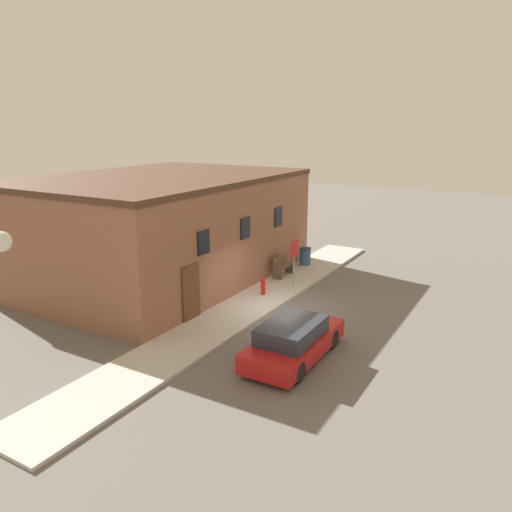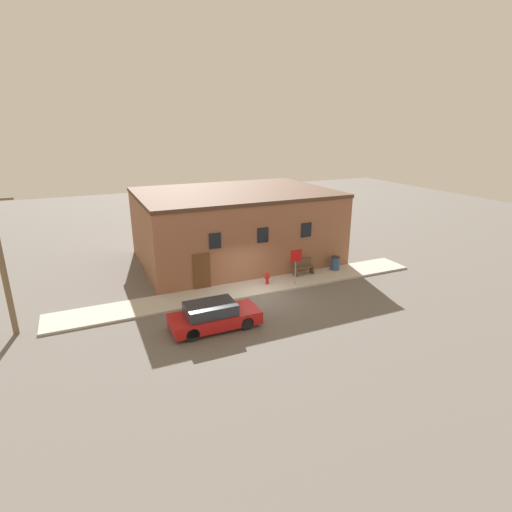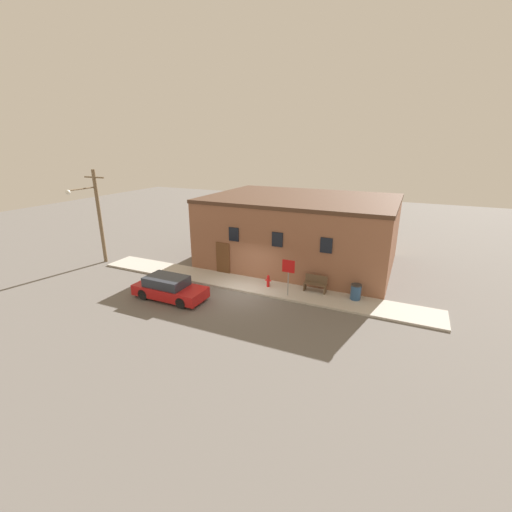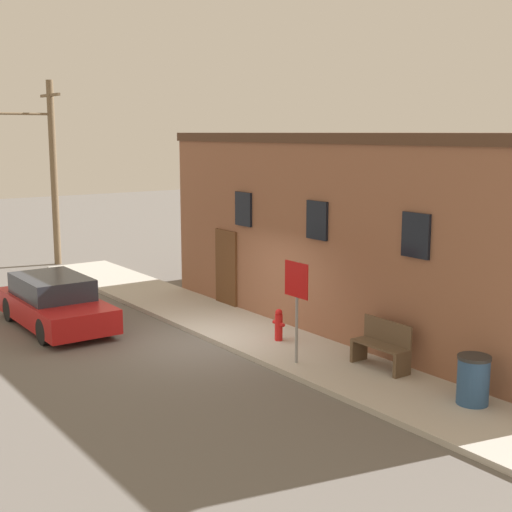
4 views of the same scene
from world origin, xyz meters
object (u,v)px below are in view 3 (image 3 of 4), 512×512
object	(u,v)px
fire_hydrant	(268,281)
utility_pole	(97,214)
bench	(315,284)
trash_bin	(356,292)
parked_car	(169,288)
stop_sign	(288,271)

from	to	relation	value
fire_hydrant	utility_pole	size ratio (longest dim) A/B	0.11
fire_hydrant	bench	distance (m)	2.84
utility_pole	trash_bin	bearing A→B (deg)	3.36
fire_hydrant	parked_car	distance (m)	5.84
stop_sign	utility_pole	bearing A→B (deg)	179.78
bench	parked_car	bearing A→B (deg)	-150.29
stop_sign	parked_car	bearing A→B (deg)	-154.01
stop_sign	trash_bin	bearing A→B (deg)	17.25
bench	utility_pole	bearing A→B (deg)	-175.75
bench	trash_bin	size ratio (longest dim) A/B	1.48
trash_bin	bench	bearing A→B (deg)	177.30
utility_pole	parked_car	xyz separation A→B (m)	(8.46, -3.01, -3.05)
stop_sign	utility_pole	world-z (taller)	utility_pole
stop_sign	parked_car	size ratio (longest dim) A/B	0.51
trash_bin	fire_hydrant	bearing A→B (deg)	-175.32
trash_bin	parked_car	bearing A→B (deg)	-157.14
stop_sign	trash_bin	world-z (taller)	stop_sign
bench	utility_pole	distance (m)	16.14
utility_pole	parked_car	distance (m)	9.49
bench	parked_car	xyz separation A→B (m)	(-7.34, -4.19, 0.04)
stop_sign	bench	distance (m)	2.06
bench	utility_pole	world-z (taller)	utility_pole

